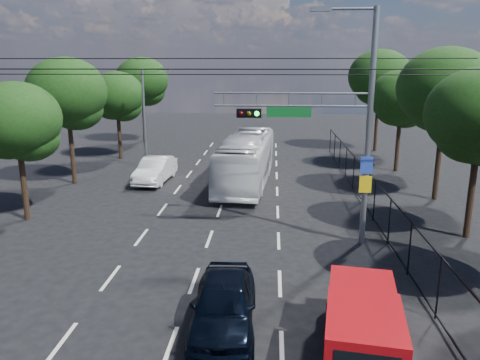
# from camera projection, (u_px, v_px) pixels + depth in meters

# --- Properties ---
(ground) EXTENTS (120.00, 120.00, 0.00)m
(ground) POSITION_uv_depth(u_px,v_px,m) (170.00, 348.00, 12.53)
(ground) COLOR black
(ground) RESTS_ON ground
(lane_markings) EXTENTS (6.12, 38.00, 0.01)m
(lane_markings) POSITION_uv_depth(u_px,v_px,m) (224.00, 200.00, 26.08)
(lane_markings) COLOR beige
(lane_markings) RESTS_ON ground
(signal_mast) EXTENTS (6.43, 0.39, 9.50)m
(signal_mast) POSITION_uv_depth(u_px,v_px,m) (339.00, 119.00, 18.63)
(signal_mast) COLOR slate
(signal_mast) RESTS_ON ground
(streetlight_left) EXTENTS (2.09, 0.22, 7.08)m
(streetlight_left) POSITION_uv_depth(u_px,v_px,m) (146.00, 113.00, 33.29)
(streetlight_left) COLOR slate
(streetlight_left) RESTS_ON ground
(utility_wires) EXTENTS (22.00, 5.04, 0.74)m
(utility_wires) POSITION_uv_depth(u_px,v_px,m) (209.00, 67.00, 19.32)
(utility_wires) COLOR black
(utility_wires) RESTS_ON ground
(fence_right) EXTENTS (0.06, 34.03, 2.00)m
(fence_right) POSITION_uv_depth(u_px,v_px,m) (370.00, 193.00, 23.55)
(fence_right) COLOR black
(fence_right) RESTS_ON ground
(tree_right_b) EXTENTS (4.50, 4.50, 7.31)m
(tree_right_b) POSITION_uv_depth(u_px,v_px,m) (480.00, 122.00, 19.28)
(tree_right_b) COLOR black
(tree_right_b) RESTS_ON ground
(tree_right_c) EXTENTS (5.10, 5.10, 8.29)m
(tree_right_c) POSITION_uv_depth(u_px,v_px,m) (445.00, 95.00, 24.88)
(tree_right_c) COLOR black
(tree_right_c) RESTS_ON ground
(tree_right_d) EXTENTS (4.32, 4.32, 7.02)m
(tree_right_d) POSITION_uv_depth(u_px,v_px,m) (401.00, 102.00, 31.89)
(tree_right_d) COLOR black
(tree_right_d) RESTS_ON ground
(tree_right_e) EXTENTS (5.28, 5.28, 8.58)m
(tree_right_e) POSITION_uv_depth(u_px,v_px,m) (380.00, 81.00, 39.36)
(tree_right_e) COLOR black
(tree_right_e) RESTS_ON ground
(tree_left_b) EXTENTS (4.08, 4.08, 6.63)m
(tree_left_b) POSITION_uv_depth(u_px,v_px,m) (18.00, 126.00, 21.73)
(tree_left_b) COLOR black
(tree_left_b) RESTS_ON ground
(tree_left_c) EXTENTS (4.80, 4.80, 7.80)m
(tree_left_c) POSITION_uv_depth(u_px,v_px,m) (68.00, 97.00, 28.35)
(tree_left_c) COLOR black
(tree_left_c) RESTS_ON ground
(tree_left_d) EXTENTS (4.20, 4.20, 6.83)m
(tree_left_d) POSITION_uv_depth(u_px,v_px,m) (117.00, 99.00, 36.23)
(tree_left_d) COLOR black
(tree_left_d) RESTS_ON ground
(tree_left_e) EXTENTS (4.92, 4.92, 7.99)m
(tree_left_e) POSITION_uv_depth(u_px,v_px,m) (142.00, 84.00, 43.79)
(tree_left_e) COLOR black
(tree_left_e) RESTS_ON ground
(red_pickup) EXTENTS (2.46, 5.11, 1.83)m
(red_pickup) POSITION_uv_depth(u_px,v_px,m) (362.00, 326.00, 11.77)
(red_pickup) COLOR black
(red_pickup) RESTS_ON ground
(navy_hatchback) EXTENTS (1.94, 4.54, 1.53)m
(navy_hatchback) POSITION_uv_depth(u_px,v_px,m) (224.00, 304.00, 13.29)
(navy_hatchback) COLOR black
(navy_hatchback) RESTS_ON ground
(white_bus) EXTENTS (3.36, 11.20, 3.08)m
(white_bus) POSITION_uv_depth(u_px,v_px,m) (247.00, 159.00, 29.30)
(white_bus) COLOR silver
(white_bus) RESTS_ON ground
(white_van) EXTENTS (1.95, 4.84, 1.56)m
(white_van) POSITION_uv_depth(u_px,v_px,m) (155.00, 170.00, 29.88)
(white_van) COLOR white
(white_van) RESTS_ON ground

